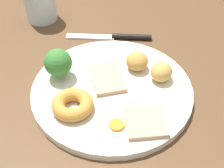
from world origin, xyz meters
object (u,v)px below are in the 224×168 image
(dinner_plate, at_px, (112,91))
(meat_slice_main, at_px, (107,78))
(roast_potato_right, at_px, (137,61))
(knife, at_px, (116,37))
(carrot_coin_front, at_px, (114,125))
(roast_potato_left, at_px, (161,71))
(meat_slice_under, at_px, (146,122))
(broccoli_floret, at_px, (58,63))
(yorkshire_pudding, at_px, (73,105))

(dinner_plate, bearing_deg, meat_slice_main, 24.63)
(dinner_plate, bearing_deg, roast_potato_right, -38.19)
(dinner_plate, bearing_deg, knife, -0.74)
(carrot_coin_front, bearing_deg, roast_potato_left, -35.05)
(dinner_plate, distance_m, meat_slice_under, 0.10)
(dinner_plate, height_order, carrot_coin_front, carrot_coin_front)
(meat_slice_main, xyz_separation_m, roast_potato_right, (0.04, -0.05, 0.01))
(roast_potato_left, xyz_separation_m, knife, (0.14, 0.09, -0.03))
(meat_slice_main, distance_m, carrot_coin_front, 0.11)
(meat_slice_under, relative_size, broccoli_floret, 1.11)
(roast_potato_right, bearing_deg, knife, 20.30)
(meat_slice_main, xyz_separation_m, broccoli_floret, (0.01, 0.09, 0.03))
(meat_slice_under, height_order, yorkshire_pudding, yorkshire_pudding)
(roast_potato_right, bearing_deg, dinner_plate, 141.81)
(yorkshire_pudding, bearing_deg, broccoli_floret, 23.02)
(roast_potato_left, xyz_separation_m, carrot_coin_front, (-0.12, 0.08, -0.01))
(roast_potato_right, relative_size, carrot_coin_front, 1.66)
(yorkshire_pudding, distance_m, broccoli_floret, 0.09)
(meat_slice_under, height_order, roast_potato_left, roast_potato_left)
(meat_slice_main, bearing_deg, roast_potato_left, -84.57)
(dinner_plate, bearing_deg, yorkshire_pudding, 130.40)
(broccoli_floret, bearing_deg, roast_potato_left, -89.49)
(knife, bearing_deg, dinner_plate, 90.38)
(meat_slice_main, relative_size, carrot_coin_front, 3.22)
(meat_slice_under, distance_m, roast_potato_right, 0.14)
(dinner_plate, xyz_separation_m, meat_slice_main, (0.02, 0.01, 0.01))
(meat_slice_main, height_order, roast_potato_right, roast_potato_right)
(dinner_plate, distance_m, knife, 0.17)
(yorkshire_pudding, xyz_separation_m, carrot_coin_front, (-0.03, -0.07, -0.01))
(yorkshire_pudding, xyz_separation_m, knife, (0.22, -0.06, -0.02))
(yorkshire_pudding, relative_size, roast_potato_right, 1.69)
(roast_potato_right, bearing_deg, meat_slice_main, 123.10)
(roast_potato_left, distance_m, knife, 0.17)
(meat_slice_main, distance_m, roast_potato_right, 0.07)
(yorkshire_pudding, height_order, broccoli_floret, broccoli_floret)
(roast_potato_left, bearing_deg, dinner_plate, 109.14)
(carrot_coin_front, distance_m, knife, 0.26)
(dinner_plate, relative_size, roast_potato_right, 6.99)
(meat_slice_under, relative_size, yorkshire_pudding, 0.92)
(roast_potato_right, height_order, knife, roast_potato_right)
(roast_potato_left, height_order, carrot_coin_front, roast_potato_left)
(dinner_plate, xyz_separation_m, yorkshire_pudding, (-0.05, 0.06, 0.02))
(roast_potato_left, height_order, knife, roast_potato_left)
(meat_slice_main, distance_m, yorkshire_pudding, 0.09)
(dinner_plate, xyz_separation_m, meat_slice_under, (-0.08, -0.06, 0.01))
(meat_slice_main, height_order, knife, meat_slice_main)
(dinner_plate, xyz_separation_m, roast_potato_right, (0.06, -0.04, 0.02))
(meat_slice_main, height_order, yorkshire_pudding, yorkshire_pudding)
(dinner_plate, distance_m, meat_slice_main, 0.03)
(meat_slice_under, height_order, broccoli_floret, broccoli_floret)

